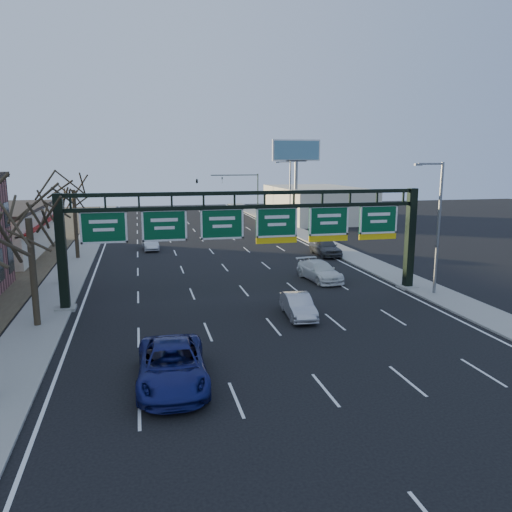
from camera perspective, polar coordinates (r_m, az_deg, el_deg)
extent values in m
plane|color=black|center=(26.29, 3.14, -9.44)|extent=(160.00, 160.00, 0.00)
cube|color=gray|center=(44.94, -20.35, -1.44)|extent=(3.00, 120.00, 0.12)
cube|color=gray|center=(48.78, 10.98, -0.02)|extent=(3.00, 120.00, 0.12)
cube|color=white|center=(45.13, -4.02, -0.79)|extent=(21.60, 120.00, 0.01)
cube|color=black|center=(32.45, -21.32, 0.33)|extent=(0.55, 0.55, 7.20)
cube|color=gray|center=(33.23, -20.91, -5.61)|extent=(1.20, 1.20, 0.20)
cube|color=black|center=(37.18, 17.18, 1.86)|extent=(0.55, 0.55, 7.20)
cube|color=gray|center=(37.86, 16.88, -3.38)|extent=(1.20, 1.20, 0.20)
cube|color=black|center=(32.47, -0.73, 7.23)|extent=(23.40, 0.25, 0.25)
cube|color=black|center=(32.54, -0.73, 5.64)|extent=(23.40, 0.25, 0.25)
cube|color=#054A27|center=(31.96, -17.01, 3.18)|extent=(2.80, 0.10, 2.00)
cube|color=#054A27|center=(31.93, -10.42, 3.47)|extent=(2.80, 0.10, 2.00)
cube|color=#054A27|center=(32.31, -3.90, 3.71)|extent=(2.80, 0.10, 2.00)
cube|color=#054A27|center=(33.10, 2.38, 3.90)|extent=(2.80, 0.10, 2.00)
cube|color=yellow|center=(33.27, 2.36, 1.81)|extent=(2.80, 0.10, 0.40)
cube|color=#054A27|center=(34.26, 8.31, 4.03)|extent=(2.80, 0.10, 2.00)
cube|color=yellow|center=(34.43, 8.26, 2.01)|extent=(2.80, 0.10, 0.40)
cube|color=#054A27|center=(35.77, 13.80, 4.12)|extent=(2.80, 0.10, 2.00)
cube|color=yellow|center=(35.93, 13.72, 2.18)|extent=(2.80, 0.10, 0.40)
cube|color=maroon|center=(53.81, -23.24, 3.48)|extent=(1.20, 18.00, 0.40)
cube|color=beige|center=(78.72, 6.91, 5.99)|extent=(12.00, 20.00, 5.00)
cylinder|color=#2E261A|center=(29.81, -24.13, -1.62)|extent=(0.36, 0.36, 6.08)
cylinder|color=#2E261A|center=(39.46, -21.54, 1.99)|extent=(0.36, 0.36, 6.84)
cylinder|color=#2E261A|center=(49.32, -19.92, 3.52)|extent=(0.36, 0.36, 6.46)
cylinder|color=slate|center=(35.83, 20.12, 3.00)|extent=(0.20, 0.20, 9.00)
cylinder|color=slate|center=(35.06, 19.35, 10.12)|extent=(1.80, 0.12, 0.12)
cube|color=slate|center=(34.58, 18.07, 10.11)|extent=(0.50, 0.22, 0.15)
cylinder|color=slate|center=(66.75, 3.91, 7.00)|extent=(0.20, 0.20, 9.00)
cylinder|color=slate|center=(66.33, 3.20, 10.79)|extent=(1.80, 0.12, 0.12)
cube|color=slate|center=(66.08, 2.44, 10.75)|extent=(0.50, 0.22, 0.15)
cylinder|color=slate|center=(72.23, 4.56, 7.19)|extent=(0.50, 0.50, 9.00)
cube|color=slate|center=(72.08, 4.62, 10.76)|extent=(3.00, 0.30, 0.20)
cube|color=white|center=(72.10, 4.64, 11.96)|extent=(7.00, 0.30, 3.00)
cube|color=teal|center=(71.91, 4.69, 11.96)|extent=(6.60, 0.05, 2.60)
cylinder|color=black|center=(81.05, 0.21, 6.92)|extent=(0.18, 0.18, 7.00)
cylinder|color=black|center=(80.09, -2.47, 9.23)|extent=(7.60, 0.14, 0.14)
imported|color=black|center=(79.77, -3.89, 8.63)|extent=(0.20, 0.20, 1.00)
imported|color=black|center=(79.21, -6.78, 8.56)|extent=(0.54, 0.54, 1.62)
imported|color=navy|center=(21.26, -9.56, -12.22)|extent=(3.01, 6.14, 1.68)
imported|color=#A8A7AC|center=(29.68, 4.82, -5.68)|extent=(1.72, 4.22, 1.36)
imported|color=white|center=(38.76, 7.28, -1.71)|extent=(2.69, 5.26, 1.46)
imported|color=#404145|center=(48.97, 7.93, 1.05)|extent=(2.02, 4.93, 1.68)
imported|color=silver|center=(52.74, -12.00, 1.43)|extent=(1.73, 4.17, 1.34)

